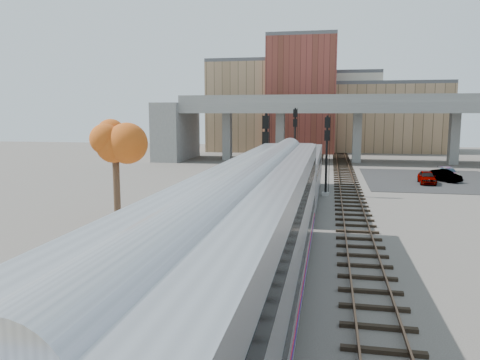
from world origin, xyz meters
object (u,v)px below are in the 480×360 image
(signal_mast_near, at_px, (266,164))
(signal_mast_far, at_px, (295,138))
(locomotive, at_px, (301,172))
(car_a, at_px, (427,177))
(car_b, at_px, (444,176))
(car_c, at_px, (448,173))
(coach, at_px, (258,241))
(signal_mast_mid, at_px, (326,157))
(tree, at_px, (115,141))

(signal_mast_near, bearing_deg, signal_mast_far, 90.00)
(locomotive, xyz_separation_m, car_a, (11.82, 11.21, -1.60))
(car_b, bearing_deg, signal_mast_near, -166.98)
(car_b, xyz_separation_m, car_c, (1.02, 2.58, -0.03))
(car_a, xyz_separation_m, car_b, (2.07, 2.01, -0.04))
(signal_mast_near, bearing_deg, locomotive, 68.77)
(coach, height_order, signal_mast_mid, signal_mast_mid)
(coach, bearing_deg, car_b, 68.81)
(coach, xyz_separation_m, tree, (-11.29, 12.97, 2.43))
(locomotive, bearing_deg, car_a, 43.48)
(signal_mast_mid, relative_size, car_c, 1.71)
(signal_mast_near, bearing_deg, signal_mast_mid, 62.54)
(locomotive, xyz_separation_m, signal_mast_mid, (2.00, 2.48, 1.07))
(locomotive, distance_m, tree, 15.13)
(signal_mast_near, distance_m, tree, 10.27)
(car_a, xyz_separation_m, car_c, (3.08, 4.59, -0.06))
(signal_mast_far, height_order, car_b, signal_mast_far)
(locomotive, relative_size, tree, 2.70)
(signal_mast_near, bearing_deg, tree, -155.32)
(locomotive, relative_size, signal_mast_mid, 2.79)
(coach, distance_m, signal_mast_far, 44.12)
(car_b, bearing_deg, car_a, -172.12)
(signal_mast_near, xyz_separation_m, car_c, (17.01, 21.21, -2.84))
(car_a, bearing_deg, car_b, 47.39)
(signal_mast_far, height_order, car_a, signal_mast_far)
(locomotive, distance_m, signal_mast_far, 21.62)
(car_a, bearing_deg, signal_mast_far, 146.83)
(signal_mast_near, relative_size, car_b, 1.90)
(car_a, height_order, car_c, car_a)
(signal_mast_mid, xyz_separation_m, tree, (-13.29, -12.11, 1.88))
(tree, bearing_deg, car_c, 44.15)
(locomotive, distance_m, signal_mast_near, 5.92)
(signal_mast_mid, bearing_deg, car_a, 41.63)
(car_c, bearing_deg, coach, -112.43)
(locomotive, bearing_deg, car_b, 43.60)
(signal_mast_near, distance_m, car_a, 21.86)
(tree, distance_m, car_c, 36.80)
(signal_mast_near, height_order, car_c, signal_mast_near)
(signal_mast_near, height_order, signal_mast_mid, signal_mast_near)
(coach, distance_m, car_a, 35.89)
(tree, bearing_deg, signal_mast_mid, 42.34)
(signal_mast_mid, relative_size, car_b, 1.86)
(car_c, bearing_deg, signal_mast_far, 160.41)
(locomotive, distance_m, coach, 22.61)
(car_b, bearing_deg, signal_mast_far, 116.43)
(locomotive, bearing_deg, signal_mast_near, -111.23)
(locomotive, relative_size, car_b, 5.18)
(coach, relative_size, car_a, 6.64)
(coach, xyz_separation_m, signal_mast_near, (-2.10, 17.20, 0.67))
(locomotive, xyz_separation_m, signal_mast_near, (-2.10, -5.41, 1.19))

